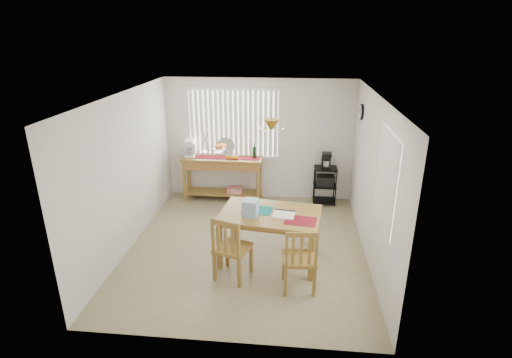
# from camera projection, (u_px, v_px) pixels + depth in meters

# --- Properties ---
(ground) EXTENTS (4.00, 4.50, 0.01)m
(ground) POSITION_uv_depth(u_px,v_px,m) (247.00, 247.00, 6.91)
(ground) COLOR tan
(room_shell) EXTENTS (4.20, 4.70, 2.70)m
(room_shell) POSITION_uv_depth(u_px,v_px,m) (247.00, 153.00, 6.32)
(room_shell) COLOR silver
(room_shell) RESTS_ON ground
(sideboard) EXTENTS (1.70, 0.48, 0.96)m
(sideboard) POSITION_uv_depth(u_px,v_px,m) (223.00, 168.00, 8.57)
(sideboard) COLOR olive
(sideboard) RESTS_ON ground
(sideboard_items) EXTENTS (1.62, 0.41, 0.73)m
(sideboard_items) POSITION_uv_depth(u_px,v_px,m) (209.00, 150.00, 8.48)
(sideboard_items) COLOR maroon
(sideboard_items) RESTS_ON sideboard
(wire_cart) EXTENTS (0.47, 0.38, 0.81)m
(wire_cart) POSITION_uv_depth(u_px,v_px,m) (325.00, 182.00, 8.46)
(wire_cart) COLOR black
(wire_cart) RESTS_ON ground
(cart_items) EXTENTS (0.19, 0.23, 0.33)m
(cart_items) POSITION_uv_depth(u_px,v_px,m) (326.00, 161.00, 8.30)
(cart_items) COLOR black
(cart_items) RESTS_ON wire_cart
(dining_table) EXTENTS (1.67, 1.19, 0.83)m
(dining_table) POSITION_uv_depth(u_px,v_px,m) (270.00, 218.00, 6.28)
(dining_table) COLOR olive
(dining_table) RESTS_ON ground
(table_items) EXTENTS (1.19, 0.70, 0.27)m
(table_items) POSITION_uv_depth(u_px,v_px,m) (259.00, 210.00, 6.13)
(table_items) COLOR #157A76
(table_items) RESTS_ON dining_table
(chair_left) EXTENTS (0.60, 0.60, 1.03)m
(chair_left) POSITION_uv_depth(u_px,v_px,m) (231.00, 248.00, 5.87)
(chair_left) COLOR olive
(chair_left) RESTS_ON ground
(chair_right) EXTENTS (0.51, 0.51, 1.02)m
(chair_right) POSITION_uv_depth(u_px,v_px,m) (300.00, 259.00, 5.61)
(chair_right) COLOR olive
(chair_right) RESTS_ON ground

